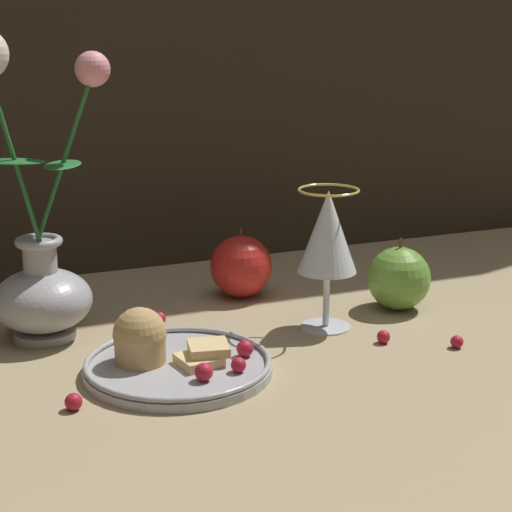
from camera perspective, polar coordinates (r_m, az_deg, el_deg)
name	(u,v)px	position (r m, az deg, el deg)	size (l,w,h in m)	color
ground_plane	(216,337)	(1.01, -2.65, -5.41)	(2.40, 2.40, 0.00)	#9E8966
vase	(39,259)	(1.01, -14.28, -0.21)	(0.16, 0.11, 0.35)	#A3A3A8
plate_with_pastries	(169,357)	(0.91, -5.83, -6.75)	(0.20, 0.20, 0.07)	#A3A3A8
wine_glass	(328,237)	(1.01, 4.80, 1.29)	(0.07, 0.07, 0.17)	silver
apple_beside_vase	(399,278)	(1.11, 9.50, -1.48)	(0.08, 0.08, 0.09)	#669938
apple_near_glass	(241,266)	(1.14, -1.00, -0.70)	(0.08, 0.08, 0.10)	red
berry_near_plate	(457,342)	(1.00, 13.25, -5.59)	(0.01, 0.01, 0.01)	#AD192D
berry_front_center	(383,337)	(1.00, 8.49, -5.35)	(0.02, 0.02, 0.02)	#AD192D
berry_by_glass_stem	(73,402)	(0.85, -12.07, -9.48)	(0.02, 0.02, 0.02)	#AD192D
berry_under_candlestick	(159,318)	(1.05, -6.48, -4.16)	(0.02, 0.02, 0.02)	#AD192D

